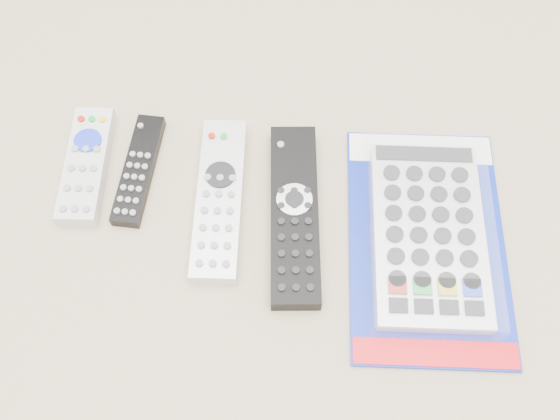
# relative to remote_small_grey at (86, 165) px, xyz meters

# --- Properties ---
(remote_small_grey) EXTENTS (0.07, 0.17, 0.03)m
(remote_small_grey) POSITION_rel_remote_small_grey_xyz_m (0.00, 0.00, 0.00)
(remote_small_grey) COLOR #BABABC
(remote_small_grey) RESTS_ON ground
(remote_slim_black) EXTENTS (0.04, 0.16, 0.02)m
(remote_slim_black) POSITION_rel_remote_small_grey_xyz_m (0.07, 0.00, -0.00)
(remote_slim_black) COLOR black
(remote_slim_black) RESTS_ON ground
(remote_silver_dvd) EXTENTS (0.07, 0.22, 0.03)m
(remote_silver_dvd) POSITION_rel_remote_small_grey_xyz_m (0.18, -0.03, -0.00)
(remote_silver_dvd) COLOR silver
(remote_silver_dvd) RESTS_ON ground
(remote_large_black) EXTENTS (0.09, 0.25, 0.03)m
(remote_large_black) POSITION_rel_remote_small_grey_xyz_m (0.27, -0.04, 0.00)
(remote_large_black) COLOR black
(remote_large_black) RESTS_ON ground
(jumbo_remote_packaged) EXTENTS (0.21, 0.32, 0.04)m
(jumbo_remote_packaged) POSITION_rel_remote_small_grey_xyz_m (0.43, -0.05, 0.01)
(jumbo_remote_packaged) COLOR #0E239F
(jumbo_remote_packaged) RESTS_ON ground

